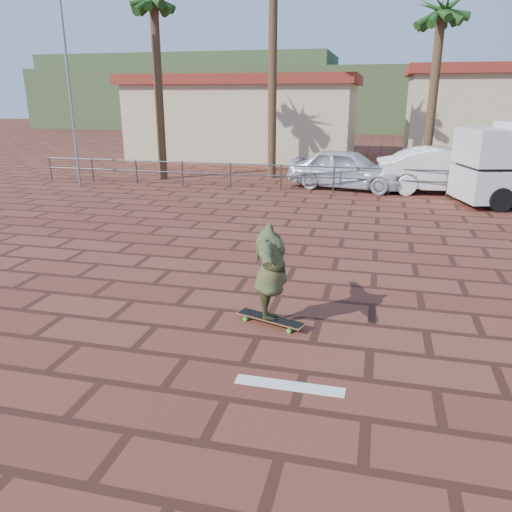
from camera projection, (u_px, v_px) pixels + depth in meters
The scene contains 14 objects.
ground at pixel (258, 337), 7.58m from camera, with size 120.00×120.00×0.00m, color brown.
paint_stripe at pixel (289, 386), 6.31m from camera, with size 1.40×0.22×0.01m, color white.
guardrail at pixel (334, 175), 18.45m from camera, with size 24.06×0.06×1.00m.
flagpole at pixel (70, 62), 18.54m from camera, with size 1.30×0.10×8.00m.
palm_far_left at pixel (154, 6), 19.63m from camera, with size 2.40×2.40×8.25m.
palm_center at pixel (441, 16), 19.13m from camera, with size 2.40×2.40×7.75m.
building_west at pixel (246, 117), 28.55m from camera, with size 12.60×7.60×4.50m.
building_east at pixel (504, 113), 27.15m from camera, with size 10.60×6.60×5.00m.
hill_front at pixel (369, 99), 52.83m from camera, with size 70.00×18.00×6.00m, color #384C28.
hill_back at pixel (193, 90), 63.04m from camera, with size 35.00×14.00×8.00m, color #384C28.
longboard at pixel (270, 319), 7.98m from camera, with size 1.19×0.61×0.11m.
skateboarder at pixel (271, 272), 7.73m from camera, with size 1.91×0.52×1.56m, color #454927.
car_silver at pixel (347, 169), 19.26m from camera, with size 1.80×4.49×1.53m, color silver.
car_white at pixel (447, 171), 18.42m from camera, with size 1.74×5.00×1.65m, color white.
Camera 1 is at (1.60, -6.64, 3.52)m, focal length 35.00 mm.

